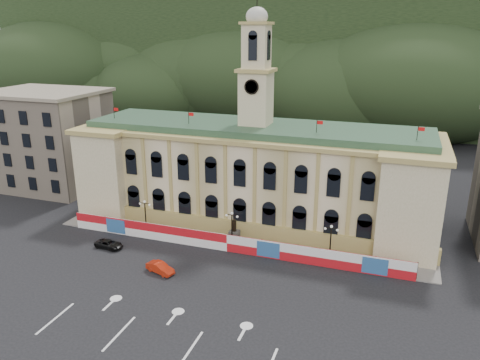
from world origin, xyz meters
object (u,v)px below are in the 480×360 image
(statue, at_px, (234,235))
(red_sedan, at_px, (160,268))
(lamp_center, at_px, (232,226))
(black_suv, at_px, (109,244))

(statue, distance_m, red_sedan, 12.93)
(red_sedan, bearing_deg, lamp_center, -12.27)
(lamp_center, distance_m, red_sedan, 12.28)
(statue, relative_size, red_sedan, 0.87)
(lamp_center, bearing_deg, red_sedan, -119.86)
(statue, height_order, red_sedan, statue)
(red_sedan, relative_size, black_suv, 0.99)
(statue, relative_size, lamp_center, 0.72)
(lamp_center, relative_size, black_suv, 1.20)
(lamp_center, distance_m, black_suv, 17.71)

